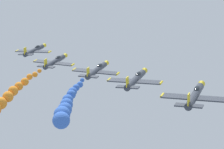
% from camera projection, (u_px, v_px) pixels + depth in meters
% --- Properties ---
extents(airplane_lead, '(9.56, 10.35, 2.35)m').
position_uv_depth(airplane_lead, '(34.00, 50.00, 120.14)').
color(airplane_lead, '#333842').
extents(airplane_left_inner, '(9.56, 10.35, 2.32)m').
position_uv_depth(airplane_left_inner, '(55.00, 61.00, 106.33)').
color(airplane_left_inner, '#333842').
extents(airplane_right_inner, '(9.56, 10.35, 2.32)m').
position_uv_depth(airplane_right_inner, '(97.00, 70.00, 94.48)').
color(airplane_right_inner, '#333842').
extents(smoke_trail_right_inner, '(5.03, 17.38, 3.10)m').
position_uv_depth(smoke_trail_right_inner, '(65.00, 109.00, 77.27)').
color(smoke_trail_right_inner, blue).
extents(airplane_left_outer, '(9.56, 10.35, 2.35)m').
position_uv_depth(airplane_left_outer, '(136.00, 79.00, 81.38)').
color(airplane_left_outer, '#333842').
extents(airplane_right_outer, '(9.57, 10.35, 2.34)m').
position_uv_depth(airplane_right_outer, '(195.00, 95.00, 68.19)').
color(airplane_right_outer, '#333842').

